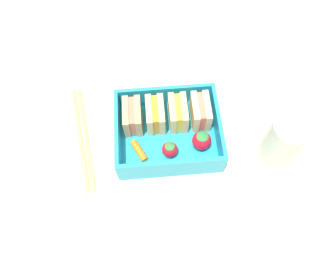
% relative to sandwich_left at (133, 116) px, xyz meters
% --- Properties ---
extents(ground_plane, '(1.20, 1.20, 0.02)m').
position_rel_sandwich_left_xyz_m(ground_plane, '(0.06, -0.03, -0.04)').
color(ground_plane, '#DAB28E').
extents(bento_tray, '(0.17, 0.14, 0.01)m').
position_rel_sandwich_left_xyz_m(bento_tray, '(0.06, -0.03, -0.03)').
color(bento_tray, '#23A1CD').
rests_on(bento_tray, ground_plane).
extents(bento_rim, '(0.17, 0.14, 0.04)m').
position_rel_sandwich_left_xyz_m(bento_rim, '(0.06, -0.03, -0.00)').
color(bento_rim, '#23A1CD').
rests_on(bento_rim, bento_tray).
extents(sandwich_left, '(0.03, 0.05, 0.04)m').
position_rel_sandwich_left_xyz_m(sandwich_left, '(0.00, 0.00, 0.00)').
color(sandwich_left, tan).
rests_on(sandwich_left, bento_tray).
extents(sandwich_center_left, '(0.03, 0.05, 0.04)m').
position_rel_sandwich_left_xyz_m(sandwich_center_left, '(0.04, 0.00, 0.00)').
color(sandwich_center_left, '#DCC07D').
rests_on(sandwich_center_left, bento_tray).
extents(sandwich_center, '(0.03, 0.05, 0.04)m').
position_rel_sandwich_left_xyz_m(sandwich_center, '(0.07, 0.00, 0.00)').
color(sandwich_center, '#E1C07B').
rests_on(sandwich_center, bento_tray).
extents(sandwich_center_right, '(0.03, 0.05, 0.04)m').
position_rel_sandwich_left_xyz_m(sandwich_center_right, '(0.11, 0.00, 0.00)').
color(sandwich_center_right, beige).
rests_on(sandwich_center_right, bento_tray).
extents(carrot_stick_far_left, '(0.03, 0.04, 0.01)m').
position_rel_sandwich_left_xyz_m(carrot_stick_far_left, '(0.01, -0.05, -0.02)').
color(carrot_stick_far_left, orange).
rests_on(carrot_stick_far_left, bento_tray).
extents(strawberry_left, '(0.03, 0.03, 0.03)m').
position_rel_sandwich_left_xyz_m(strawberry_left, '(0.05, -0.06, -0.01)').
color(strawberry_left, red).
rests_on(strawberry_left, bento_tray).
extents(strawberry_far_left, '(0.03, 0.03, 0.04)m').
position_rel_sandwich_left_xyz_m(strawberry_far_left, '(0.11, -0.05, -0.01)').
color(strawberry_far_left, red).
rests_on(strawberry_far_left, bento_tray).
extents(chopstick_pair, '(0.05, 0.20, 0.01)m').
position_rel_sandwich_left_xyz_m(chopstick_pair, '(-0.09, -0.01, -0.03)').
color(chopstick_pair, tan).
rests_on(chopstick_pair, ground_plane).
extents(drinking_glass, '(0.06, 0.06, 0.09)m').
position_rel_sandwich_left_xyz_m(drinking_glass, '(0.23, -0.07, 0.01)').
color(drinking_glass, silver).
rests_on(drinking_glass, ground_plane).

